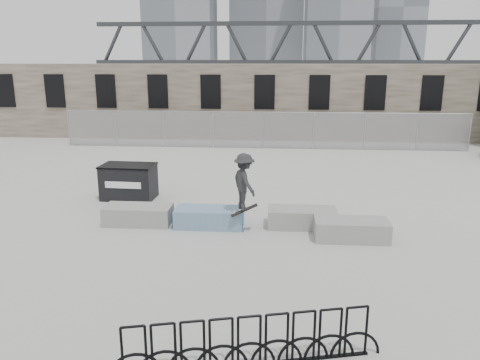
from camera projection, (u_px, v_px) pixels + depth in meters
name	position (u px, v px, depth m)	size (l,w,h in m)	color
ground	(249.00, 227.00, 13.82)	(120.00, 120.00, 0.00)	#B3B4AE
stone_wall	(265.00, 101.00, 28.91)	(36.00, 2.58, 4.50)	brown
chainlink_fence	(263.00, 130.00, 25.61)	(22.06, 0.06, 2.02)	gray
planter_far_left	(138.00, 214.00, 14.03)	(2.00, 0.90, 0.55)	gray
planter_center_left	(209.00, 217.00, 13.81)	(2.00, 0.90, 0.55)	teal
planter_center_right	(302.00, 217.00, 13.78)	(2.00, 0.90, 0.55)	gray
planter_offset	(351.00, 229.00, 12.82)	(2.00, 0.90, 0.55)	gray
dumpster	(129.00, 181.00, 16.50)	(1.91, 1.22, 1.22)	black
bike_rack	(249.00, 342.00, 7.46)	(4.37, 1.12, 0.90)	black
truss_bridge	(345.00, 63.00, 65.06)	(70.00, 3.00, 9.80)	#2D3033
skateboarder	(244.00, 182.00, 12.97)	(1.03, 1.20, 1.81)	#262729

